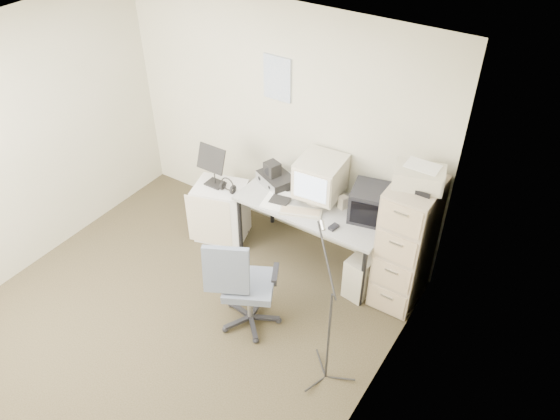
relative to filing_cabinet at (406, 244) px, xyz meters
The scene contains 23 objects.
floor 2.26m from the filing_cabinet, 136.87° to the right, with size 3.60×3.60×0.01m, color #2B2816.
ceiling 2.85m from the filing_cabinet, 136.87° to the right, with size 3.60×3.60×0.01m, color white.
wall_back 1.72m from the filing_cabinet, 168.55° to the left, with size 3.60×0.02×2.50m, color beige.
wall_left 3.74m from the filing_cabinet, 156.35° to the right, with size 0.02×3.60×2.50m, color beige.
wall_right 1.61m from the filing_cabinet, 81.54° to the right, with size 0.02×3.60×2.50m, color beige.
wall_calendar 1.97m from the filing_cabinet, 169.10° to the left, with size 0.30×0.02×0.44m, color white.
filing_cabinet is the anchor object (origin of this frame).
printer 0.73m from the filing_cabinet, 90.00° to the left, with size 0.41×0.28×0.16m, color #BAB7A6.
desk 0.99m from the filing_cabinet, behind, with size 1.50×0.70×0.73m, color #A2A2A2.
crt_monitor 1.00m from the filing_cabinet, behind, with size 0.41×0.44×0.46m, color #BAB7A6.
crt_tv 0.50m from the filing_cabinet, 168.96° to the left, with size 0.34×0.36×0.31m, color black.
desk_speaker 0.71m from the filing_cabinet, behind, with size 0.07×0.07×0.13m, color beige.
keyboard 1.02m from the filing_cabinet, 167.45° to the right, with size 0.40×0.14×0.02m, color #BAB7A6.
mouse 0.68m from the filing_cabinet, 157.60° to the right, with size 0.06×0.10×0.03m, color black.
radio_receiver 1.46m from the filing_cabinet, behind, with size 0.37×0.26×0.11m, color black.
radio_speaker 1.52m from the filing_cabinet, behind, with size 0.14×0.13×0.14m, color black.
papers 1.31m from the filing_cabinet, behind, with size 0.23×0.31×0.02m, color white.
pc_tower 0.54m from the filing_cabinet, 161.53° to the right, with size 0.21×0.48×0.45m, color #BAB7A6.
office_chair 1.48m from the filing_cabinet, 133.55° to the right, with size 0.56×0.56×0.97m, color slate.
side_cart 2.03m from the filing_cabinet, behind, with size 0.52×0.42×0.65m, color silver.
music_stand 2.07m from the filing_cabinet, behind, with size 0.32×0.17×0.47m, color black.
headphones 1.88m from the filing_cabinet, behind, with size 0.17×0.17×0.03m, color black.
mic_stand 1.23m from the filing_cabinet, 96.00° to the right, with size 0.02×0.02×1.30m, color black.
Camera 1 is at (2.64, -2.29, 3.93)m, focal length 35.00 mm.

